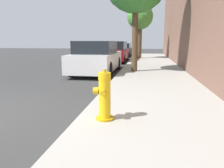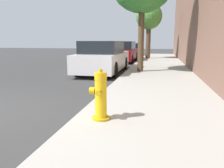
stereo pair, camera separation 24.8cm
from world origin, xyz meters
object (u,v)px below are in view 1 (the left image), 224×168
parked_car_mid (114,52)px  parked_car_far (122,50)px  parked_car_near (97,58)px  street_tree_far (140,17)px  fire_hydrant (104,97)px

parked_car_mid → parked_car_far: bearing=90.9°
parked_car_near → parked_car_far: 11.52m
parked_car_mid → street_tree_far: 3.45m
fire_hydrant → parked_car_far: parked_car_far is taller
parked_car_near → street_tree_far: 7.92m
parked_car_mid → street_tree_far: (1.75, 1.59, 2.51)m
parked_car_near → parked_car_mid: bearing=91.0°
parked_car_mid → parked_car_near: bearing=-89.0°
parked_car_far → street_tree_far: street_tree_far is taller
parked_car_near → parked_car_mid: 5.74m
parked_car_near → street_tree_far: size_ratio=1.08×
fire_hydrant → street_tree_far: 13.99m
parked_car_near → street_tree_far: bearing=77.3°
parked_car_mid → parked_car_far: 5.78m
parked_car_far → parked_car_mid: bearing=-89.1°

